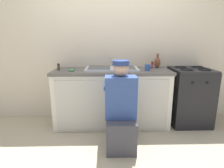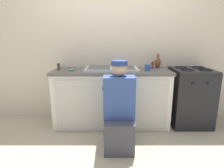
{
  "view_description": "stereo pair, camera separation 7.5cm",
  "coord_description": "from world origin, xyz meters",
  "px_view_note": "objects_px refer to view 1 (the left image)",
  "views": [
    {
      "loc": [
        -0.07,
        -2.54,
        1.36
      ],
      "look_at": [
        0.0,
        0.1,
        0.71
      ],
      "focal_mm": 30.0,
      "sensor_mm": 36.0,
      "label": 1
    },
    {
      "loc": [
        0.01,
        -2.54,
        1.36
      ],
      "look_at": [
        0.0,
        0.1,
        0.71
      ],
      "focal_mm": 30.0,
      "sensor_mm": 36.0,
      "label": 2
    }
  ],
  "objects_px": {
    "spice_bottle_pepper": "(59,67)",
    "vase_decorative": "(157,62)",
    "sink_double_basin": "(112,68)",
    "coffee_mug": "(148,67)",
    "plumber_person": "(121,113)",
    "stove_range": "(189,96)",
    "spice_bottle_red": "(152,65)",
    "cell_phone": "(72,70)"
  },
  "relations": [
    {
      "from": "spice_bottle_pepper",
      "to": "sink_double_basin",
      "type": "bearing_deg",
      "value": 4.03
    },
    {
      "from": "stove_range",
      "to": "spice_bottle_red",
      "type": "distance_m",
      "value": 0.78
    },
    {
      "from": "sink_double_basin",
      "to": "coffee_mug",
      "type": "xyz_separation_m",
      "value": [
        0.53,
        -0.1,
        0.03
      ]
    },
    {
      "from": "coffee_mug",
      "to": "vase_decorative",
      "type": "relative_size",
      "value": 0.55
    },
    {
      "from": "stove_range",
      "to": "vase_decorative",
      "type": "distance_m",
      "value": 0.75
    },
    {
      "from": "sink_double_basin",
      "to": "vase_decorative",
      "type": "distance_m",
      "value": 0.77
    },
    {
      "from": "cell_phone",
      "to": "spice_bottle_red",
      "type": "distance_m",
      "value": 1.27
    },
    {
      "from": "sink_double_basin",
      "to": "stove_range",
      "type": "distance_m",
      "value": 1.33
    },
    {
      "from": "stove_range",
      "to": "spice_bottle_pepper",
      "type": "relative_size",
      "value": 8.7
    },
    {
      "from": "sink_double_basin",
      "to": "spice_bottle_red",
      "type": "relative_size",
      "value": 7.62
    },
    {
      "from": "vase_decorative",
      "to": "spice_bottle_red",
      "type": "bearing_deg",
      "value": -153.92
    },
    {
      "from": "plumber_person",
      "to": "cell_phone",
      "type": "xyz_separation_m",
      "value": [
        -0.69,
        0.61,
        0.43
      ]
    },
    {
      "from": "spice_bottle_pepper",
      "to": "vase_decorative",
      "type": "bearing_deg",
      "value": 8.22
    },
    {
      "from": "spice_bottle_pepper",
      "to": "vase_decorative",
      "type": "xyz_separation_m",
      "value": [
        1.54,
        0.22,
        0.04
      ]
    },
    {
      "from": "spice_bottle_pepper",
      "to": "vase_decorative",
      "type": "height_order",
      "value": "vase_decorative"
    },
    {
      "from": "plumber_person",
      "to": "cell_phone",
      "type": "distance_m",
      "value": 1.02
    },
    {
      "from": "spice_bottle_pepper",
      "to": "coffee_mug",
      "type": "relative_size",
      "value": 0.83
    },
    {
      "from": "spice_bottle_red",
      "to": "coffee_mug",
      "type": "bearing_deg",
      "value": -118.75
    },
    {
      "from": "sink_double_basin",
      "to": "coffee_mug",
      "type": "relative_size",
      "value": 6.35
    },
    {
      "from": "cell_phone",
      "to": "stove_range",
      "type": "bearing_deg",
      "value": 2.38
    },
    {
      "from": "spice_bottle_pepper",
      "to": "coffee_mug",
      "type": "height_order",
      "value": "spice_bottle_pepper"
    },
    {
      "from": "spice_bottle_pepper",
      "to": "spice_bottle_red",
      "type": "height_order",
      "value": "same"
    },
    {
      "from": "spice_bottle_pepper",
      "to": "cell_phone",
      "type": "height_order",
      "value": "spice_bottle_pepper"
    },
    {
      "from": "plumber_person",
      "to": "coffee_mug",
      "type": "relative_size",
      "value": 8.76
    },
    {
      "from": "plumber_person",
      "to": "spice_bottle_pepper",
      "type": "xyz_separation_m",
      "value": [
        -0.89,
        0.64,
        0.48
      ]
    },
    {
      "from": "stove_range",
      "to": "spice_bottle_red",
      "type": "relative_size",
      "value": 8.7
    },
    {
      "from": "sink_double_basin",
      "to": "spice_bottle_red",
      "type": "xyz_separation_m",
      "value": [
        0.65,
        0.12,
        0.03
      ]
    },
    {
      "from": "spice_bottle_red",
      "to": "spice_bottle_pepper",
      "type": "bearing_deg",
      "value": -173.01
    },
    {
      "from": "sink_double_basin",
      "to": "vase_decorative",
      "type": "relative_size",
      "value": 3.48
    },
    {
      "from": "coffee_mug",
      "to": "cell_phone",
      "type": "xyz_separation_m",
      "value": [
        -1.13,
        0.02,
        -0.04
      ]
    },
    {
      "from": "sink_double_basin",
      "to": "plumber_person",
      "type": "bearing_deg",
      "value": -82.22
    },
    {
      "from": "stove_range",
      "to": "coffee_mug",
      "type": "distance_m",
      "value": 0.87
    },
    {
      "from": "sink_double_basin",
      "to": "coffee_mug",
      "type": "height_order",
      "value": "sink_double_basin"
    },
    {
      "from": "sink_double_basin",
      "to": "cell_phone",
      "type": "xyz_separation_m",
      "value": [
        -0.59,
        -0.08,
        -0.01
      ]
    },
    {
      "from": "sink_double_basin",
      "to": "spice_bottle_red",
      "type": "bearing_deg",
      "value": 10.54
    },
    {
      "from": "stove_range",
      "to": "cell_phone",
      "type": "xyz_separation_m",
      "value": [
        -1.84,
        -0.08,
        0.44
      ]
    },
    {
      "from": "stove_range",
      "to": "spice_bottle_red",
      "type": "bearing_deg",
      "value": 168.24
    },
    {
      "from": "plumber_person",
      "to": "spice_bottle_red",
      "type": "xyz_separation_m",
      "value": [
        0.56,
        0.81,
        0.48
      ]
    },
    {
      "from": "spice_bottle_pepper",
      "to": "vase_decorative",
      "type": "distance_m",
      "value": 1.56
    },
    {
      "from": "cell_phone",
      "to": "spice_bottle_red",
      "type": "relative_size",
      "value": 1.33
    },
    {
      "from": "stove_range",
      "to": "plumber_person",
      "type": "xyz_separation_m",
      "value": [
        -1.16,
        -0.69,
        0.01
      ]
    },
    {
      "from": "plumber_person",
      "to": "spice_bottle_pepper",
      "type": "relative_size",
      "value": 10.52
    }
  ]
}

